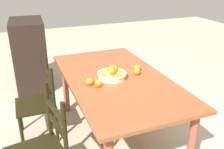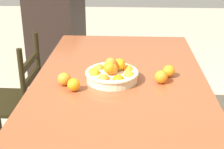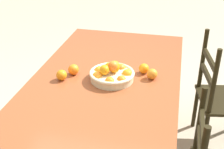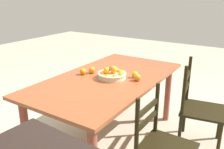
% 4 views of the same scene
% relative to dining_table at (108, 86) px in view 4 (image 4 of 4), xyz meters
% --- Properties ---
extents(ground_plane, '(12.00, 12.00, 0.00)m').
position_rel_dining_table_xyz_m(ground_plane, '(0.00, 0.00, -0.68)').
color(ground_plane, '#AEA28A').
extents(dining_table, '(1.85, 1.01, 0.78)m').
position_rel_dining_table_xyz_m(dining_table, '(0.00, 0.00, 0.00)').
color(dining_table, brown).
rests_on(dining_table, ground).
extents(chair_near_window, '(0.52, 0.52, 0.96)m').
position_rel_dining_table_xyz_m(chair_near_window, '(-0.48, 0.87, -0.24)').
color(chair_near_window, black).
rests_on(chair_near_window, ground).
extents(chair_by_cabinet, '(0.43, 0.43, 0.90)m').
position_rel_dining_table_xyz_m(chair_by_cabinet, '(0.38, 0.79, -0.25)').
color(chair_by_cabinet, black).
rests_on(chair_by_cabinet, ground).
extents(fruit_bowl, '(0.31, 0.31, 0.14)m').
position_rel_dining_table_xyz_m(fruit_bowl, '(-0.00, 0.05, 0.15)').
color(fruit_bowl, beige).
rests_on(fruit_bowl, dining_table).
extents(orange_loose_0, '(0.07, 0.07, 0.07)m').
position_rel_dining_table_xyz_m(orange_loose_0, '(0.08, -0.29, 0.14)').
color(orange_loose_0, orange).
rests_on(orange_loose_0, dining_table).
extents(orange_loose_1, '(0.08, 0.08, 0.08)m').
position_rel_dining_table_xyz_m(orange_loose_1, '(-0.02, -0.23, 0.14)').
color(orange_loose_1, orange).
rests_on(orange_loose_1, dining_table).
extents(orange_loose_2, '(0.07, 0.07, 0.07)m').
position_rel_dining_table_xyz_m(orange_loose_2, '(-0.14, 0.25, 0.14)').
color(orange_loose_2, orange).
rests_on(orange_loose_2, dining_table).
extents(orange_loose_3, '(0.07, 0.07, 0.07)m').
position_rel_dining_table_xyz_m(orange_loose_3, '(-0.07, 0.31, 0.14)').
color(orange_loose_3, orange).
rests_on(orange_loose_3, dining_table).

